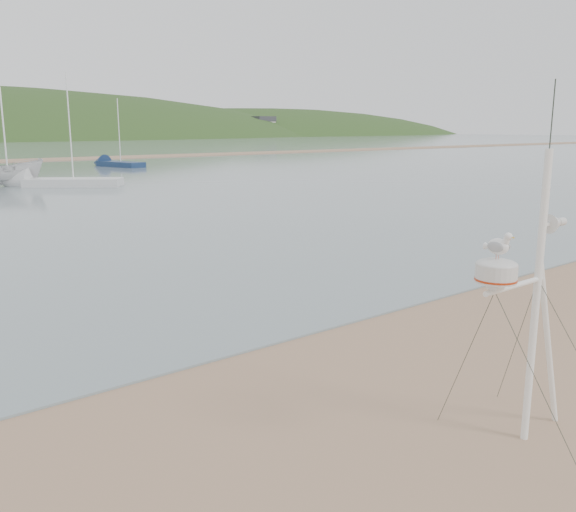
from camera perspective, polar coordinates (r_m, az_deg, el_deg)
mast_rig at (r=8.06m, az=21.86°, el=-9.13°), size 1.94×2.07×4.38m
boat_white at (r=44.06m, az=-24.90°, el=8.89°), size 1.92×1.88×4.52m
sailboat_white_near at (r=43.40m, az=-22.29°, el=6.42°), size 7.64×6.37×7.97m
sailboat_blue_far at (r=63.60m, az=-16.43°, el=8.31°), size 3.40×7.36×7.10m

